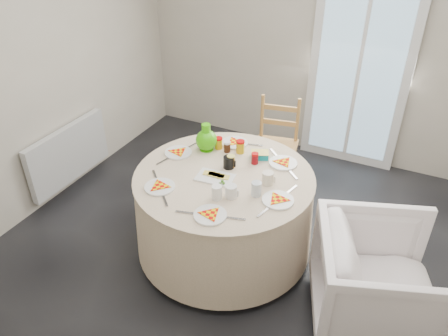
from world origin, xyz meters
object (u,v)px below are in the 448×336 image
at_px(table, 224,212).
at_px(armchair, 379,279).
at_px(green_pitcher, 206,135).
at_px(wooden_chair, 275,145).
at_px(radiator, 69,154).

height_order(table, armchair, armchair).
bearing_deg(green_pitcher, wooden_chair, 56.57).
bearing_deg(radiator, green_pitcher, 5.46).
distance_m(radiator, wooden_chair, 2.02).
bearing_deg(armchair, green_pitcher, 53.35).
height_order(radiator, green_pitcher, green_pitcher).
bearing_deg(green_pitcher, armchair, -26.48).
xyz_separation_m(table, armchair, (1.24, -0.19, 0.02)).
distance_m(wooden_chair, green_pitcher, 0.93).
height_order(wooden_chair, green_pitcher, green_pitcher).
bearing_deg(armchair, radiator, 64.12).
height_order(wooden_chair, armchair, wooden_chair).
height_order(table, wooden_chair, wooden_chair).
bearing_deg(armchair, wooden_chair, 24.52).
xyz_separation_m(radiator, table, (1.76, -0.14, -0.01)).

